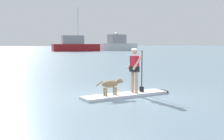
{
  "coord_description": "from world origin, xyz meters",
  "views": [
    {
      "loc": [
        -5.42,
        -8.55,
        1.96
      ],
      "look_at": [
        0.0,
        1.0,
        0.9
      ],
      "focal_mm": 44.18,
      "sensor_mm": 36.0,
      "label": 1
    }
  ],
  "objects_px": {
    "dog": "(111,84)",
    "moored_boat_port": "(75,45)",
    "moored_boat_outer": "(119,44)",
    "person_paddler": "(135,67)",
    "paddleboard": "(130,94)"
  },
  "relations": [
    {
      "from": "dog",
      "to": "moored_boat_port",
      "type": "height_order",
      "value": "moored_boat_port"
    },
    {
      "from": "moored_boat_port",
      "to": "moored_boat_outer",
      "type": "height_order",
      "value": "moored_boat_port"
    },
    {
      "from": "person_paddler",
      "to": "moored_boat_outer",
      "type": "xyz_separation_m",
      "value": [
        34.39,
        58.55,
        0.59
      ]
    },
    {
      "from": "dog",
      "to": "moored_boat_port",
      "type": "distance_m",
      "value": 60.74
    },
    {
      "from": "moored_boat_port",
      "to": "dog",
      "type": "bearing_deg",
      "value": -110.75
    },
    {
      "from": "paddleboard",
      "to": "moored_boat_port",
      "type": "relative_size",
      "value": 0.3
    },
    {
      "from": "person_paddler",
      "to": "moored_boat_port",
      "type": "xyz_separation_m",
      "value": [
        20.49,
        56.78,
        0.42
      ]
    },
    {
      "from": "moored_boat_outer",
      "to": "person_paddler",
      "type": "bearing_deg",
      "value": -120.43
    },
    {
      "from": "moored_boat_port",
      "to": "moored_boat_outer",
      "type": "distance_m",
      "value": 14.01
    },
    {
      "from": "dog",
      "to": "moored_boat_outer",
      "type": "distance_m",
      "value": 68.45
    },
    {
      "from": "person_paddler",
      "to": "moored_boat_outer",
      "type": "distance_m",
      "value": 67.9
    },
    {
      "from": "dog",
      "to": "moored_boat_outer",
      "type": "bearing_deg",
      "value": 58.84
    },
    {
      "from": "person_paddler",
      "to": "paddleboard",
      "type": "bearing_deg",
      "value": -179.04
    },
    {
      "from": "dog",
      "to": "moored_boat_outer",
      "type": "relative_size",
      "value": 0.1
    },
    {
      "from": "paddleboard",
      "to": "moored_boat_port",
      "type": "xyz_separation_m",
      "value": [
        20.68,
        56.78,
        1.44
      ]
    }
  ]
}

